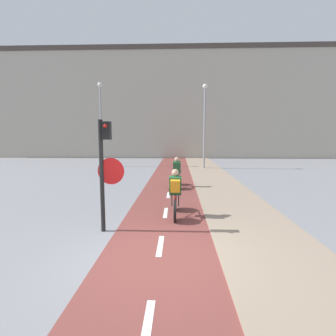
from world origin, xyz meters
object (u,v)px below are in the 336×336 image
Objects in this scene: traffic_light_pole at (105,163)px; street_lamp_far at (101,116)px; street_lamp_sidewalk at (205,117)px; cyclist_near at (175,194)px; cyclist_far at (177,174)px.

street_lamp_far reaches higher than traffic_light_pole.
street_lamp_far is at bearing 173.05° from street_lamp_sidewalk.
street_lamp_sidewalk reaches higher than cyclist_near.
street_lamp_far is 3.82× the size of cyclist_far.
street_lamp_far is 14.53m from cyclist_near.
traffic_light_pole is at bearing -73.41° from street_lamp_far.
traffic_light_pole is 1.66× the size of cyclist_far.
street_lamp_far reaches higher than street_lamp_sidewalk.
traffic_light_pole is 1.61× the size of cyclist_near.
traffic_light_pole is 0.46× the size of street_lamp_sidewalk.
traffic_light_pole is at bearing -143.84° from cyclist_near.
street_lamp_sidewalk reaches higher than traffic_light_pole.
traffic_light_pole reaches higher than cyclist_near.
cyclist_near is at bearing 36.16° from traffic_light_pole.
cyclist_near is at bearing -65.14° from street_lamp_far.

